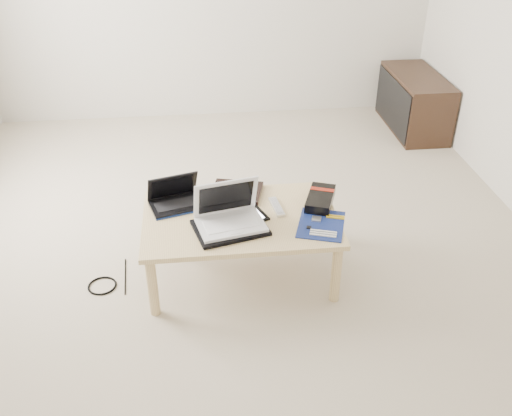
{
  "coord_description": "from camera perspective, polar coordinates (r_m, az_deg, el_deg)",
  "views": [
    {
      "loc": [
        -0.18,
        -3.22,
        2.14
      ],
      "look_at": [
        0.12,
        -0.51,
        0.45
      ],
      "focal_mm": 40.0,
      "sensor_mm": 36.0,
      "label": 1
    }
  ],
  "objects": [
    {
      "name": "ground",
      "position": [
        3.87,
        -2.66,
        -1.85
      ],
      "size": [
        4.0,
        4.0,
        0.0
      ],
      "primitive_type": "plane",
      "color": "#B1A490",
      "rests_on": "ground"
    },
    {
      "name": "floor_cable_trail",
      "position": [
        3.51,
        -12.94,
        -6.66
      ],
      "size": [
        0.03,
        0.34,
        0.01
      ],
      "primitive_type": "cylinder",
      "rotation": [
        1.57,
        0.0,
        0.07
      ],
      "color": "black",
      "rests_on": "ground"
    },
    {
      "name": "netbook",
      "position": [
        3.35,
        -8.1,
        0.89
      ],
      "size": [
        0.34,
        0.28,
        0.2
      ],
      "color": "black",
      "rests_on": "coffee_table"
    },
    {
      "name": "media_cabinet",
      "position": [
        5.4,
        15.47,
        10.15
      ],
      "size": [
        0.41,
        0.9,
        0.5
      ],
      "color": "#352215",
      "rests_on": "ground"
    },
    {
      "name": "book",
      "position": [
        3.44,
        -1.95,
        1.63
      ],
      "size": [
        0.35,
        0.31,
        0.03
      ],
      "color": "black",
      "rests_on": "coffee_table"
    },
    {
      "name": "white_laptop",
      "position": [
        3.11,
        -2.7,
        -0.7
      ],
      "size": [
        0.4,
        0.32,
        0.25
      ],
      "color": "silver",
      "rests_on": "neoprene_sleeve"
    },
    {
      "name": "floor_cable_coil",
      "position": [
        3.47,
        -15.13,
        -7.51
      ],
      "size": [
        0.22,
        0.22,
        0.01
      ],
      "primitive_type": "torus",
      "rotation": [
        0.0,
        0.0,
        -0.36
      ],
      "color": "black",
      "rests_on": "ground"
    },
    {
      "name": "neoprene_sleeve",
      "position": [
        3.12,
        -2.59,
        -1.99
      ],
      "size": [
        0.44,
        0.36,
        0.02
      ],
      "primitive_type": "cube",
      "rotation": [
        0.0,
        0.0,
        0.25
      ],
      "color": "black",
      "rests_on": "coffee_table"
    },
    {
      "name": "cable_coil",
      "position": [
        3.23,
        -3.26,
        -0.84
      ],
      "size": [
        0.12,
        0.12,
        0.01
      ],
      "primitive_type": "torus",
      "rotation": [
        0.0,
        0.0,
        0.21
      ],
      "color": "black",
      "rests_on": "coffee_table"
    },
    {
      "name": "coffee_table",
      "position": [
        3.25,
        -1.57,
        -1.61
      ],
      "size": [
        1.1,
        0.7,
        0.4
      ],
      "color": "#CDB67B",
      "rests_on": "ground"
    },
    {
      "name": "gpu_box",
      "position": [
        3.36,
        6.46,
        0.9
      ],
      "size": [
        0.23,
        0.32,
        0.06
      ],
      "color": "black",
      "rests_on": "coffee_table"
    },
    {
      "name": "motherboard",
      "position": [
        3.17,
        6.56,
        -1.65
      ],
      "size": [
        0.33,
        0.37,
        0.01
      ],
      "color": "#0B134A",
      "rests_on": "coffee_table"
    },
    {
      "name": "remote",
      "position": [
        3.3,
        2.07,
        0.13
      ],
      "size": [
        0.07,
        0.21,
        0.02
      ],
      "color": "silver",
      "rests_on": "coffee_table"
    },
    {
      "name": "tablet",
      "position": [
        3.22,
        -1.21,
        -0.87
      ],
      "size": [
        0.29,
        0.25,
        0.01
      ],
      "color": "black",
      "rests_on": "coffee_table"
    }
  ]
}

